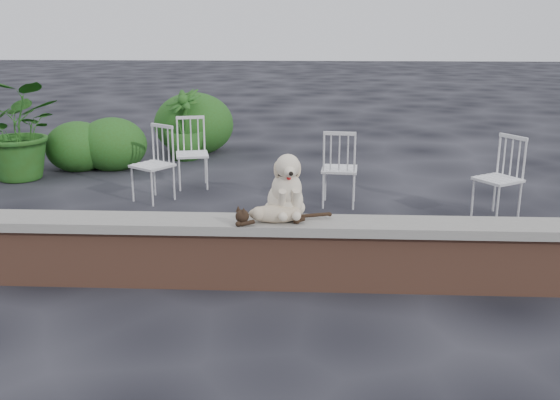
{
  "coord_description": "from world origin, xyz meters",
  "views": [
    {
      "loc": [
        0.58,
        -5.03,
        2.2
      ],
      "look_at": [
        0.32,
        0.2,
        0.7
      ],
      "focal_mm": 40.61,
      "sensor_mm": 36.0,
      "label": 1
    }
  ],
  "objects_px": {
    "cat": "(275,213)",
    "chair_c": "(340,168)",
    "potted_plant_a": "(20,129)",
    "potted_plant_b": "(184,125)",
    "dog": "(285,184)",
    "chair_d": "(498,178)",
    "chair_b": "(152,164)",
    "chair_a": "(192,153)"
  },
  "relations": [
    {
      "from": "chair_c",
      "to": "chair_b",
      "type": "bearing_deg",
      "value": 2.92
    },
    {
      "from": "dog",
      "to": "chair_c",
      "type": "xyz_separation_m",
      "value": [
        0.56,
        2.36,
        -0.4
      ]
    },
    {
      "from": "dog",
      "to": "cat",
      "type": "height_order",
      "value": "dog"
    },
    {
      "from": "dog",
      "to": "chair_c",
      "type": "height_order",
      "value": "dog"
    },
    {
      "from": "chair_b",
      "to": "cat",
      "type": "bearing_deg",
      "value": -22.61
    },
    {
      "from": "cat",
      "to": "potted_plant_a",
      "type": "xyz_separation_m",
      "value": [
        -3.78,
        3.62,
        0.05
      ]
    },
    {
      "from": "dog",
      "to": "chair_a",
      "type": "xyz_separation_m",
      "value": [
        -1.38,
        3.12,
        -0.4
      ]
    },
    {
      "from": "chair_b",
      "to": "chair_d",
      "type": "distance_m",
      "value": 4.11
    },
    {
      "from": "dog",
      "to": "chair_d",
      "type": "bearing_deg",
      "value": 27.89
    },
    {
      "from": "dog",
      "to": "chair_d",
      "type": "relative_size",
      "value": 0.62
    },
    {
      "from": "chair_b",
      "to": "chair_d",
      "type": "bearing_deg",
      "value": 27.49
    },
    {
      "from": "dog",
      "to": "chair_b",
      "type": "xyz_separation_m",
      "value": [
        -1.75,
        2.44,
        -0.4
      ]
    },
    {
      "from": "chair_a",
      "to": "potted_plant_a",
      "type": "xyz_separation_m",
      "value": [
        -2.48,
        0.34,
        0.24
      ]
    },
    {
      "from": "dog",
      "to": "potted_plant_a",
      "type": "bearing_deg",
      "value": 126.25
    },
    {
      "from": "chair_d",
      "to": "potted_plant_a",
      "type": "height_order",
      "value": "potted_plant_a"
    },
    {
      "from": "chair_d",
      "to": "potted_plant_a",
      "type": "bearing_deg",
      "value": -137.42
    },
    {
      "from": "cat",
      "to": "chair_b",
      "type": "distance_m",
      "value": 3.09
    },
    {
      "from": "dog",
      "to": "chair_d",
      "type": "height_order",
      "value": "dog"
    },
    {
      "from": "chair_a",
      "to": "potted_plant_a",
      "type": "height_order",
      "value": "potted_plant_a"
    },
    {
      "from": "chair_c",
      "to": "chair_a",
      "type": "bearing_deg",
      "value": -16.62
    },
    {
      "from": "dog",
      "to": "potted_plant_b",
      "type": "height_order",
      "value": "dog"
    },
    {
      "from": "chair_d",
      "to": "potted_plant_b",
      "type": "bearing_deg",
      "value": -158.9
    },
    {
      "from": "chair_b",
      "to": "chair_c",
      "type": "xyz_separation_m",
      "value": [
        2.31,
        -0.08,
        0.0
      ]
    },
    {
      "from": "potted_plant_a",
      "to": "cat",
      "type": "bearing_deg",
      "value": -43.72
    },
    {
      "from": "cat",
      "to": "chair_b",
      "type": "relative_size",
      "value": 1.03
    },
    {
      "from": "chair_d",
      "to": "chair_a",
      "type": "xyz_separation_m",
      "value": [
        -3.71,
        1.19,
        0.0
      ]
    },
    {
      "from": "chair_a",
      "to": "potted_plant_b",
      "type": "bearing_deg",
      "value": 91.6
    },
    {
      "from": "chair_b",
      "to": "potted_plant_a",
      "type": "bearing_deg",
      "value": -171.49
    },
    {
      "from": "cat",
      "to": "chair_c",
      "type": "bearing_deg",
      "value": 63.92
    },
    {
      "from": "cat",
      "to": "chair_c",
      "type": "height_order",
      "value": "chair_c"
    },
    {
      "from": "chair_c",
      "to": "chair_a",
      "type": "distance_m",
      "value": 2.09
    },
    {
      "from": "chair_a",
      "to": "potted_plant_b",
      "type": "distance_m",
      "value": 1.83
    },
    {
      "from": "chair_d",
      "to": "potted_plant_b",
      "type": "distance_m",
      "value": 5.11
    },
    {
      "from": "potted_plant_a",
      "to": "potted_plant_b",
      "type": "xyz_separation_m",
      "value": [
        2.03,
        1.43,
        -0.15
      ]
    },
    {
      "from": "potted_plant_a",
      "to": "dog",
      "type": "bearing_deg",
      "value": -41.91
    },
    {
      "from": "chair_c",
      "to": "potted_plant_a",
      "type": "distance_m",
      "value": 4.56
    },
    {
      "from": "chair_b",
      "to": "chair_d",
      "type": "height_order",
      "value": "same"
    },
    {
      "from": "chair_b",
      "to": "chair_d",
      "type": "xyz_separation_m",
      "value": [
        4.08,
        -0.5,
        0.0
      ]
    },
    {
      "from": "cat",
      "to": "potted_plant_b",
      "type": "relative_size",
      "value": 0.87
    },
    {
      "from": "chair_d",
      "to": "chair_b",
      "type": "bearing_deg",
      "value": -130.55
    },
    {
      "from": "potted_plant_b",
      "to": "potted_plant_a",
      "type": "bearing_deg",
      "value": -144.85
    },
    {
      "from": "cat",
      "to": "chair_d",
      "type": "bearing_deg",
      "value": 29.04
    }
  ]
}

